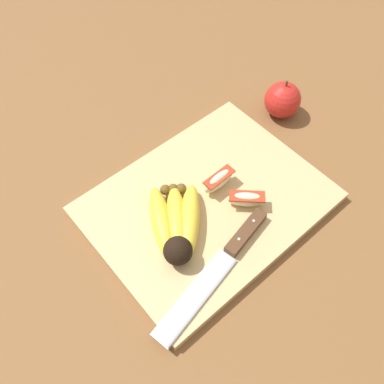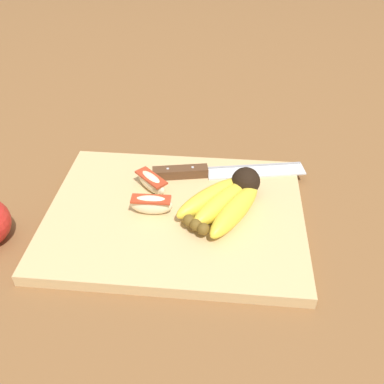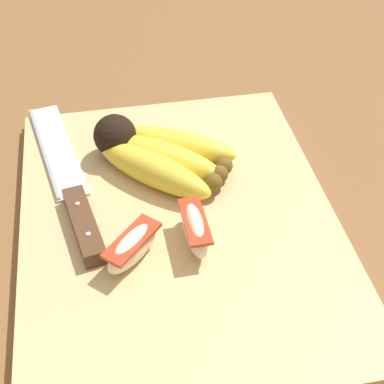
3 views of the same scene
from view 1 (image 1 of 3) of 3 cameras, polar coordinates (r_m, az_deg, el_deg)
ground_plane at (r=0.76m, az=3.31°, el=-1.71°), size 6.00×6.00×0.00m
cutting_board at (r=0.74m, az=2.17°, el=-1.64°), size 0.42×0.32×0.02m
banana_bunch at (r=0.69m, az=-2.31°, el=-4.66°), size 0.15×0.17×0.05m
chefs_knife at (r=0.68m, az=5.38°, el=-8.70°), size 0.28×0.08×0.02m
apple_wedge_near at (r=0.74m, az=3.86°, el=1.66°), size 0.07×0.02×0.04m
apple_wedge_middle at (r=0.72m, az=7.78°, el=-1.02°), size 0.07×0.06×0.03m
whole_apple at (r=0.90m, az=12.78°, el=12.69°), size 0.08×0.08×0.09m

